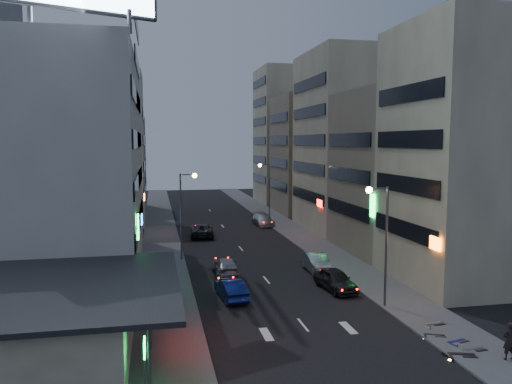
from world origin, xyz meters
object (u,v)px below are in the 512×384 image
object	(u,v)px
road_car_blue	(231,289)
road_car_silver	(226,266)
parked_car_right_mid	(317,263)
parked_car_right_near	(335,280)
scooter_black_a	(475,342)
parked_car_left	(202,230)
person	(509,341)
parked_car_right_far	(263,220)
scooter_silver_b	(440,312)
scooter_blue	(463,329)
scooter_black_b	(445,326)

from	to	relation	value
road_car_blue	road_car_silver	world-z (taller)	road_car_blue
road_car_blue	parked_car_right_mid	bearing A→B (deg)	-151.07
parked_car_right_near	scooter_black_a	distance (m)	12.70
parked_car_right_near	parked_car_left	distance (m)	24.21
person	parked_car_right_far	bearing A→B (deg)	-81.92
road_car_blue	parked_car_right_near	bearing A→B (deg)	177.55
road_car_silver	person	xyz separation A→B (m)	(11.61, -19.25, 0.40)
scooter_silver_b	parked_car_left	bearing A→B (deg)	12.93
parked_car_right_near	parked_car_left	xyz separation A→B (m)	(-7.78, 22.93, -0.02)
person	parked_car_left	bearing A→B (deg)	-68.06
parked_car_left	scooter_blue	size ratio (longest dim) A/B	3.09
road_car_blue	scooter_black_a	size ratio (longest dim) A/B	2.12
parked_car_right_near	person	bearing A→B (deg)	-78.88
road_car_silver	parked_car_right_far	bearing A→B (deg)	-108.42
scooter_black_b	road_car_blue	bearing A→B (deg)	71.60
parked_car_right_near	scooter_blue	world-z (taller)	parked_car_right_near
road_car_blue	parked_car_left	bearing A→B (deg)	-96.68
scooter_black_b	parked_car_right_far	bearing A→B (deg)	24.74
scooter_black_a	scooter_black_b	distance (m)	2.64
parked_car_right_near	person	distance (m)	13.95
person	scooter_blue	distance (m)	2.99
parked_car_right_mid	scooter_black_b	distance (m)	15.22
parked_car_right_mid	scooter_black_b	xyz separation A→B (m)	(2.62, -15.00, -0.14)
parked_car_right_far	person	world-z (taller)	person
parked_car_right_far	scooter_silver_b	xyz separation A→B (m)	(2.87, -36.99, -0.03)
parked_car_left	scooter_black_b	distance (m)	34.34
parked_car_left	scooter_silver_b	xyz separation A→B (m)	(11.55, -30.74, -0.04)
parked_car_right_mid	scooter_black_b	size ratio (longest dim) A/B	2.78
scooter_black_a	parked_car_right_near	bearing A→B (deg)	31.08
parked_car_left	scooter_black_b	xyz separation A→B (m)	(10.70, -32.63, -0.13)
parked_car_right_far	scooter_blue	world-z (taller)	parked_car_right_far
parked_car_right_mid	road_car_blue	size ratio (longest dim) A/B	1.10
scooter_blue	parked_car_left	bearing A→B (deg)	4.56
parked_car_left	scooter_black_b	bearing A→B (deg)	113.06
parked_car_right_far	road_car_blue	bearing A→B (deg)	-109.07
parked_car_left	parked_car_right_far	bearing A→B (deg)	-139.32
parked_car_left	person	world-z (taller)	person
parked_car_right_near	scooter_black_a	xyz separation A→B (m)	(2.97, -12.34, -0.05)
scooter_blue	scooter_silver_b	distance (m)	2.60
scooter_black_a	scooter_black_b	xyz separation A→B (m)	(-0.05, 2.64, -0.10)
parked_car_left	person	size ratio (longest dim) A/B	2.85
road_car_blue	scooter_silver_b	bearing A→B (deg)	141.87
scooter_blue	scooter_silver_b	bearing A→B (deg)	-18.39
parked_car_right_near	scooter_black_b	xyz separation A→B (m)	(2.92, -9.71, -0.15)
parked_car_left	parked_car_right_far	xyz separation A→B (m)	(8.68, 6.26, -0.01)
road_car_blue	scooter_blue	distance (m)	15.18
road_car_blue	scooter_silver_b	size ratio (longest dim) A/B	2.15
scooter_black_b	scooter_silver_b	xyz separation A→B (m)	(0.85, 1.89, 0.09)
parked_car_right_near	parked_car_right_far	size ratio (longest dim) A/B	0.89
parked_car_right_near	person	size ratio (longest dim) A/B	2.39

